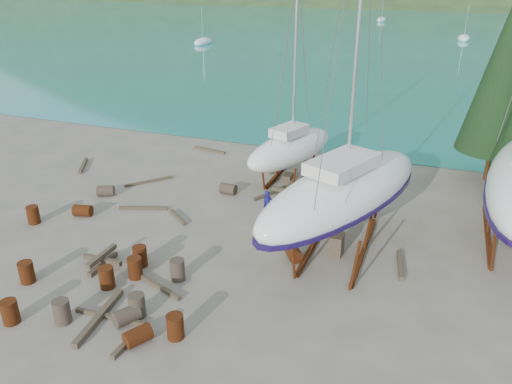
% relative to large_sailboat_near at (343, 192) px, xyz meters
% --- Properties ---
extents(ground, '(600.00, 600.00, 0.00)m').
position_rel_large_sailboat_near_xyz_m(ground, '(-4.57, -3.18, -2.71)').
color(ground, '#655E50').
rests_on(ground, ground).
extents(cypress_back_left, '(4.14, 4.14, 11.50)m').
position_rel_large_sailboat_near_xyz_m(cypress_back_left, '(6.43, 10.82, 3.95)').
color(cypress_back_left, black).
rests_on(cypress_back_left, ground).
extents(moored_boat_left, '(2.00, 5.00, 6.05)m').
position_rel_large_sailboat_near_xyz_m(moored_boat_left, '(-34.57, 56.82, -2.32)').
color(moored_boat_left, white).
rests_on(moored_boat_left, ground).
extents(moored_boat_mid, '(2.00, 5.00, 6.05)m').
position_rel_large_sailboat_near_xyz_m(moored_boat_mid, '(5.43, 76.82, -2.32)').
color(moored_boat_mid, white).
rests_on(moored_boat_mid, ground).
extents(moored_boat_far, '(2.00, 5.00, 6.05)m').
position_rel_large_sailboat_near_xyz_m(moored_boat_far, '(-12.57, 106.82, -2.32)').
color(moored_boat_far, white).
rests_on(moored_boat_far, ground).
extents(large_sailboat_near, '(6.92, 11.05, 16.81)m').
position_rel_large_sailboat_near_xyz_m(large_sailboat_near, '(0.00, 0.00, 0.00)').
color(large_sailboat_near, white).
rests_on(large_sailboat_near, ground).
extents(small_sailboat_shore, '(4.51, 7.59, 11.59)m').
position_rel_large_sailboat_near_xyz_m(small_sailboat_shore, '(-4.37, 6.82, -0.80)').
color(small_sailboat_shore, white).
rests_on(small_sailboat_shore, ground).
extents(worker, '(0.63, 0.68, 1.57)m').
position_rel_large_sailboat_near_xyz_m(worker, '(-3.82, 1.37, -1.93)').
color(worker, navy).
rests_on(worker, ground).
extents(drum_0, '(0.58, 0.58, 0.88)m').
position_rel_large_sailboat_near_xyz_m(drum_0, '(-10.90, -6.89, -2.27)').
color(drum_0, '#5F2A10').
rests_on(drum_0, ground).
extents(drum_1, '(0.95, 1.05, 0.58)m').
position_rel_large_sailboat_near_xyz_m(drum_1, '(-5.82, -7.63, -2.42)').
color(drum_1, '#2D2823').
rests_on(drum_1, ground).
extents(drum_2, '(0.99, 0.76, 0.58)m').
position_rel_large_sailboat_near_xyz_m(drum_2, '(-12.61, -1.38, -2.42)').
color(drum_2, '#5F2A10').
rests_on(drum_2, ground).
extents(drum_3, '(0.58, 0.58, 0.88)m').
position_rel_large_sailboat_near_xyz_m(drum_3, '(-9.59, -9.04, -2.27)').
color(drum_3, '#5F2A10').
rests_on(drum_3, ground).
extents(drum_4, '(0.94, 0.67, 0.58)m').
position_rel_large_sailboat_near_xyz_m(drum_4, '(-6.94, 8.65, -2.42)').
color(drum_4, '#5F2A10').
rests_on(drum_4, ground).
extents(drum_5, '(0.58, 0.58, 0.88)m').
position_rel_large_sailboat_near_xyz_m(drum_5, '(-5.46, -4.66, -2.27)').
color(drum_5, '#2D2823').
rests_on(drum_5, ground).
extents(drum_6, '(0.97, 1.05, 0.58)m').
position_rel_large_sailboat_near_xyz_m(drum_6, '(-1.62, -1.57, -2.42)').
color(drum_6, '#5F2A10').
rests_on(drum_6, ground).
extents(drum_7, '(0.58, 0.58, 0.88)m').
position_rel_large_sailboat_near_xyz_m(drum_7, '(-3.87, -7.70, -2.27)').
color(drum_7, '#5F2A10').
rests_on(drum_7, ground).
extents(drum_8, '(0.58, 0.58, 0.88)m').
position_rel_large_sailboat_near_xyz_m(drum_8, '(-14.31, -2.85, -2.27)').
color(drum_8, '#5F2A10').
rests_on(drum_8, ground).
extents(drum_9, '(0.91, 0.62, 0.58)m').
position_rel_large_sailboat_near_xyz_m(drum_9, '(-6.90, 3.64, -2.42)').
color(drum_9, '#2D2823').
rests_on(drum_9, ground).
extents(drum_10, '(0.58, 0.58, 0.88)m').
position_rel_large_sailboat_near_xyz_m(drum_10, '(-7.11, -5.12, -2.27)').
color(drum_10, '#5F2A10').
rests_on(drum_10, ground).
extents(drum_11, '(0.91, 1.05, 0.58)m').
position_rel_large_sailboat_near_xyz_m(drum_11, '(-3.57, 1.50, -2.42)').
color(drum_11, '#2D2823').
rests_on(drum_11, ground).
extents(drum_12, '(0.95, 1.05, 0.58)m').
position_rel_large_sailboat_near_xyz_m(drum_12, '(-4.88, -8.39, -2.42)').
color(drum_12, '#5F2A10').
rests_on(drum_12, ground).
extents(drum_13, '(0.58, 0.58, 0.88)m').
position_rel_large_sailboat_near_xyz_m(drum_13, '(-7.75, -6.09, -2.27)').
color(drum_13, '#5F2A10').
rests_on(drum_13, ground).
extents(drum_14, '(0.58, 0.58, 0.88)m').
position_rel_large_sailboat_near_xyz_m(drum_14, '(-7.40, -4.30, -2.27)').
color(drum_14, '#5F2A10').
rests_on(drum_14, ground).
extents(drum_15, '(1.04, 0.89, 0.58)m').
position_rel_large_sailboat_near_xyz_m(drum_15, '(-13.01, 1.05, -2.42)').
color(drum_15, '#2D2823').
rests_on(drum_15, ground).
extents(drum_16, '(0.58, 0.58, 0.88)m').
position_rel_large_sailboat_near_xyz_m(drum_16, '(-7.92, -8.39, -2.27)').
color(drum_16, '#2D2823').
rests_on(drum_16, ground).
extents(drum_17, '(0.58, 0.58, 0.88)m').
position_rel_large_sailboat_near_xyz_m(drum_17, '(-5.68, -7.18, -2.27)').
color(drum_17, '#2D2823').
rests_on(drum_17, ground).
extents(timber_0, '(2.42, 0.58, 0.14)m').
position_rel_large_sailboat_near_xyz_m(timber_0, '(-10.88, 9.62, -2.64)').
color(timber_0, brown).
rests_on(timber_0, ground).
extents(timber_1, '(0.52, 2.13, 0.19)m').
position_rel_large_sailboat_near_xyz_m(timber_1, '(2.70, -0.64, -2.61)').
color(timber_1, brown).
rests_on(timber_1, ground).
extents(timber_2, '(1.35, 2.21, 0.19)m').
position_rel_large_sailboat_near_xyz_m(timber_2, '(-16.97, 4.16, -2.62)').
color(timber_2, brown).
rests_on(timber_2, ground).
extents(timber_3, '(2.73, 0.31, 0.15)m').
position_rel_large_sailboat_near_xyz_m(timber_3, '(-6.52, -7.66, -2.64)').
color(timber_3, brown).
rests_on(timber_3, ground).
extents(timber_4, '(1.45, 1.18, 0.17)m').
position_rel_large_sailboat_near_xyz_m(timber_4, '(-8.02, -0.01, -2.62)').
color(timber_4, brown).
rests_on(timber_4, ground).
extents(timber_5, '(2.45, 1.03, 0.16)m').
position_rel_large_sailboat_near_xyz_m(timber_5, '(-5.92, -5.44, -2.63)').
color(timber_5, brown).
rests_on(timber_5, ground).
extents(timber_6, '(0.99, 1.85, 0.19)m').
position_rel_large_sailboat_near_xyz_m(timber_6, '(-6.03, 7.99, -2.62)').
color(timber_6, brown).
rests_on(timber_6, ground).
extents(timber_7, '(0.23, 1.47, 0.17)m').
position_rel_large_sailboat_near_xyz_m(timber_7, '(-5.19, -8.63, -2.62)').
color(timber_7, brown).
rests_on(timber_7, ground).
extents(timber_9, '(1.64, 2.21, 0.15)m').
position_rel_large_sailboat_near_xyz_m(timber_9, '(-7.00, 10.40, -2.64)').
color(timber_9, brown).
rests_on(timber_9, ground).
extents(timber_10, '(1.50, 2.78, 0.16)m').
position_rel_large_sailboat_near_xyz_m(timber_10, '(-4.57, 4.58, -2.63)').
color(timber_10, brown).
rests_on(timber_10, ground).
extents(timber_11, '(2.40, 0.97, 0.15)m').
position_rel_large_sailboat_near_xyz_m(timber_11, '(-10.19, 0.29, -2.63)').
color(timber_11, brown).
rests_on(timber_11, ground).
extents(timber_15, '(1.95, 2.25, 0.15)m').
position_rel_large_sailboat_near_xyz_m(timber_15, '(-11.81, 3.45, -2.64)').
color(timber_15, brown).
rests_on(timber_15, ground).
extents(timber_16, '(0.59, 3.12, 0.23)m').
position_rel_large_sailboat_near_xyz_m(timber_16, '(-6.83, -7.84, -2.60)').
color(timber_16, brown).
rests_on(timber_16, ground).
extents(timber_pile_fore, '(1.80, 1.80, 0.60)m').
position_rel_large_sailboat_near_xyz_m(timber_pile_fore, '(-8.83, -4.92, -2.41)').
color(timber_pile_fore, brown).
rests_on(timber_pile_fore, ground).
extents(timber_pile_aft, '(1.80, 1.80, 0.60)m').
position_rel_large_sailboat_near_xyz_m(timber_pile_aft, '(-3.72, 4.53, -2.41)').
color(timber_pile_aft, brown).
rests_on(timber_pile_aft, ground).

